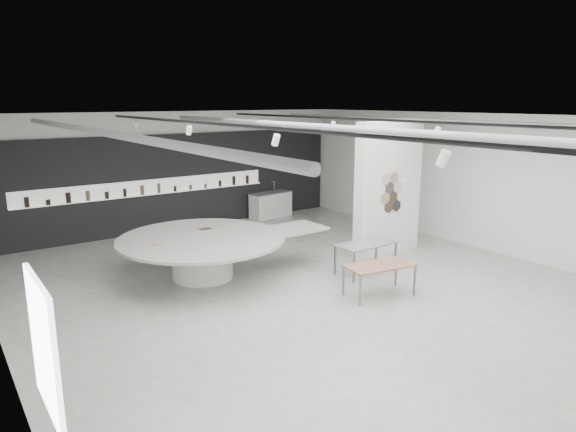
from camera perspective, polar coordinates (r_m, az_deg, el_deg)
room at (r=11.04m, az=1.94°, el=1.92°), size 12.02×14.02×3.82m
back_wall_display at (r=17.09m, az=-12.30°, el=3.70°), size 11.80×0.27×3.10m
partition_column at (r=14.20m, az=11.08°, el=3.00°), size 2.20×0.38×3.60m
display_island at (r=12.36m, az=-9.13°, el=-3.84°), size 5.11×4.03×1.01m
sample_table_wood at (r=11.26m, az=10.14°, el=-5.60°), size 1.58×0.98×0.69m
sample_table_stone at (r=12.60m, az=8.67°, el=-3.29°), size 1.49×0.76×0.76m
kitchen_counter at (r=18.53m, az=-1.94°, el=1.27°), size 1.67×0.82×1.26m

